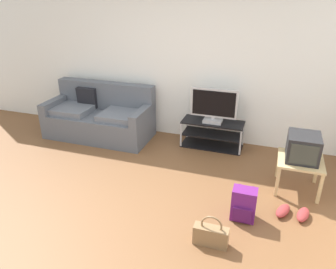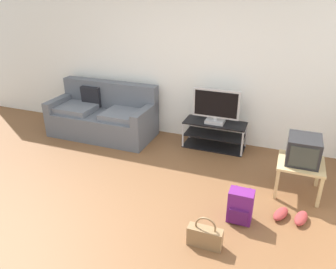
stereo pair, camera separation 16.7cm
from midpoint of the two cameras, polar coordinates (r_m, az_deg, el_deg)
ground_plane at (r=3.90m, az=-8.01°, el=-13.94°), size 9.00×9.80×0.02m
wall_back at (r=5.42m, az=3.80°, el=13.30°), size 9.00×0.10×2.70m
couch at (r=5.78m, az=-10.46°, el=3.16°), size 1.79×0.84×0.89m
tv_stand at (r=5.31m, az=9.04°, el=-0.07°), size 0.98×0.40×0.44m
flat_tv at (r=5.11m, az=9.34°, el=4.83°), size 0.73×0.22×0.55m
side_table at (r=4.39m, az=23.23°, el=-5.23°), size 0.55×0.55×0.43m
crt_tv at (r=4.30m, az=23.73°, el=-2.49°), size 0.38×0.43×0.33m
backpack at (r=3.78m, az=13.85°, el=-12.17°), size 0.27×0.25×0.38m
handbag at (r=3.44m, az=7.95°, el=-17.27°), size 0.35×0.12×0.35m
sneakers_pair at (r=4.05m, az=21.90°, el=-13.14°), size 0.42×0.31×0.09m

